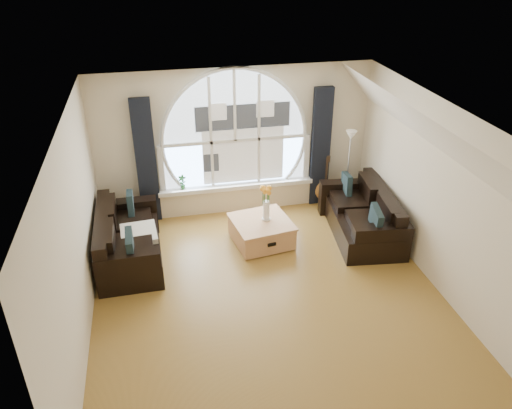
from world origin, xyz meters
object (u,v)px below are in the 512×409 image
object	(u,v)px
sofa_left	(129,238)
guitar	(325,179)
vase_flowers	(266,199)
potted_plant	(182,182)
floor_lamp	(348,172)
sofa_right	(362,214)
coffee_chest	(261,231)

from	to	relation	value
sofa_left	guitar	bearing A→B (deg)	16.22
vase_flowers	potted_plant	world-z (taller)	vase_flowers
vase_flowers	floor_lamp	world-z (taller)	floor_lamp
sofa_right	potted_plant	bearing A→B (deg)	162.80
sofa_left	guitar	world-z (taller)	guitar
coffee_chest	sofa_left	bearing A→B (deg)	172.39
floor_lamp	potted_plant	bearing A→B (deg)	171.81
floor_lamp	guitar	world-z (taller)	floor_lamp
vase_flowers	potted_plant	xyz separation A→B (m)	(-1.30, 1.18, -0.12)
coffee_chest	floor_lamp	xyz separation A→B (m)	(1.80, 0.78, 0.57)
sofa_right	floor_lamp	bearing A→B (deg)	93.55
guitar	sofa_left	bearing A→B (deg)	-142.17
sofa_right	potted_plant	xyz separation A→B (m)	(-2.96, 1.32, 0.29)
vase_flowers	sofa_right	bearing A→B (deg)	-4.70
sofa_right	potted_plant	distance (m)	3.25
coffee_chest	guitar	distance (m)	1.87
floor_lamp	vase_flowers	bearing A→B (deg)	-156.45
floor_lamp	potted_plant	xyz separation A→B (m)	(-3.01, 0.43, -0.11)
coffee_chest	vase_flowers	distance (m)	0.59
sofa_left	coffee_chest	xyz separation A→B (m)	(2.18, 0.05, -0.17)
vase_flowers	floor_lamp	size ratio (longest dim) A/B	0.44
guitar	potted_plant	xyz separation A→B (m)	(-2.70, 0.12, 0.16)
sofa_right	vase_flowers	xyz separation A→B (m)	(-1.66, 0.14, 0.41)
sofa_left	potted_plant	distance (m)	1.61
sofa_left	floor_lamp	distance (m)	4.08
potted_plant	guitar	bearing A→B (deg)	-2.50
sofa_left	floor_lamp	world-z (taller)	floor_lamp
coffee_chest	potted_plant	size ratio (longest dim) A/B	3.38
sofa_left	floor_lamp	size ratio (longest dim) A/B	1.18
coffee_chest	vase_flowers	size ratio (longest dim) A/B	1.35
sofa_left	coffee_chest	bearing A→B (deg)	0.22
sofa_right	vase_flowers	world-z (taller)	vase_flowers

